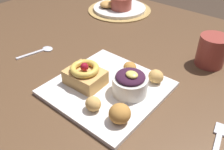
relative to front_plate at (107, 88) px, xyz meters
name	(u,v)px	position (x,y,z in m)	size (l,w,h in m)	color
dining_table	(117,81)	(-0.07, 0.13, -0.08)	(1.58, 1.12, 0.73)	brown
woven_placemat	(119,10)	(-0.34, 0.48, 0.00)	(0.29, 0.29, 0.01)	#AD894C
front_plate	(107,88)	(0.00, 0.00, 0.00)	(0.29, 0.29, 0.01)	white
cake_slice	(85,75)	(-0.06, -0.03, 0.03)	(0.11, 0.08, 0.07)	tan
berry_ramekin	(130,83)	(0.06, 0.02, 0.04)	(0.09, 0.09, 0.07)	silver
fritter_front	(156,76)	(0.09, 0.10, 0.02)	(0.04, 0.04, 0.04)	tan
fritter_middle	(93,104)	(0.03, -0.09, 0.02)	(0.04, 0.04, 0.04)	tan
fritter_back	(130,67)	(0.00, 0.10, 0.02)	(0.04, 0.04, 0.03)	#BC7F38
fritter_extra	(120,114)	(0.10, -0.08, 0.03)	(0.05, 0.05, 0.05)	#BC7F38
back_plate	(120,8)	(-0.34, 0.48, 0.01)	(0.24, 0.24, 0.01)	white
back_ramekin	(121,1)	(-0.32, 0.47, 0.04)	(0.10, 0.10, 0.08)	#B24C3D
back_pastry	(108,4)	(-0.38, 0.44, 0.03)	(0.07, 0.07, 0.03)	#C68E47
fork	(218,140)	(0.30, 0.02, 0.00)	(0.04, 0.13, 0.00)	silver
spoon	(40,51)	(-0.31, 0.01, 0.00)	(0.05, 0.13, 0.00)	silver
coffee_mug	(212,51)	(0.16, 0.31, 0.04)	(0.09, 0.09, 0.10)	#993D33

